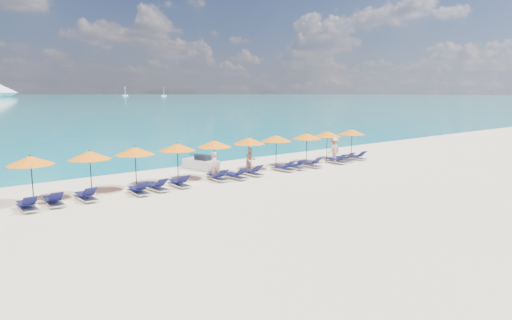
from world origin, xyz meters
TOP-DOWN VIEW (x-y plane):
  - ground at (0.00, 0.00)m, footprint 1400.00×1400.00m
  - sailboat_near at (227.48, 474.13)m, footprint 6.42×2.14m
  - sailboat_far at (199.94, 529.20)m, footprint 6.86×2.29m
  - jetski at (-0.60, 8.16)m, footprint 1.49×2.81m
  - beachgoer_a at (-1.80, 4.57)m, footprint 0.72×0.69m
  - beachgoer_b at (1.15, 5.01)m, footprint 0.82×0.53m
  - beachgoer_c at (8.51, 4.59)m, footprint 1.29×0.73m
  - umbrella_0 at (-11.31, 5.22)m, footprint 2.10×2.10m
  - umbrella_1 at (-8.67, 5.25)m, footprint 2.10×2.10m
  - umbrella_2 at (-6.30, 5.35)m, footprint 2.10×2.10m
  - umbrella_3 at (-3.77, 5.41)m, footprint 2.10×2.10m
  - umbrella_4 at (-1.30, 5.39)m, footprint 2.10×2.10m
  - umbrella_5 at (1.29, 5.36)m, footprint 2.10×2.10m
  - umbrella_6 at (3.67, 5.44)m, footprint 2.10×2.10m
  - umbrella_7 at (6.34, 5.22)m, footprint 2.10×2.10m
  - umbrella_8 at (8.67, 5.40)m, footprint 2.10×2.10m
  - umbrella_9 at (11.38, 5.29)m, footprint 2.10×2.10m
  - lounger_0 at (-11.79, 4.11)m, footprint 0.67×1.72m
  - lounger_1 at (-10.68, 4.25)m, footprint 0.64×1.71m
  - lounger_2 at (-9.25, 4.27)m, footprint 0.68×1.72m
  - lounger_3 at (-6.81, 3.91)m, footprint 0.70×1.73m
  - lounger_4 at (-5.74, 4.09)m, footprint 0.77×1.75m
  - lounger_5 at (-4.37, 4.17)m, footprint 0.66×1.71m
  - lounger_6 at (-1.84, 4.27)m, footprint 0.65×1.71m
  - lounger_7 at (-0.75, 3.98)m, footprint 0.72×1.73m
  - lounger_8 at (0.67, 4.25)m, footprint 0.68×1.72m
  - lounger_9 at (3.21, 4.16)m, footprint 0.78×1.75m
  - lounger_10 at (4.29, 4.17)m, footprint 0.73×1.74m
  - lounger_11 at (5.64, 4.05)m, footprint 0.64×1.71m
  - lounger_12 at (8.19, 4.01)m, footprint 0.68×1.72m
  - lounger_13 at (9.30, 4.25)m, footprint 0.63×1.70m
  - lounger_14 at (10.73, 4.21)m, footprint 0.79×1.75m

SIDE VIEW (x-z plane):
  - ground at x=0.00m, z-range 0.00..0.00m
  - lounger_0 at x=-11.79m, z-range -0.09..0.56m
  - lounger_1 at x=-10.68m, z-range -0.09..0.56m
  - lounger_2 at x=-9.25m, z-range -0.09..0.56m
  - lounger_3 at x=-6.81m, z-range -0.09..0.56m
  - lounger_4 at x=-5.74m, z-range -0.09..0.56m
  - lounger_5 at x=-4.37m, z-range -0.09..0.56m
  - lounger_6 at x=-1.84m, z-range -0.09..0.56m
  - lounger_7 at x=-0.75m, z-range -0.09..0.56m
  - lounger_8 at x=0.67m, z-range -0.09..0.56m
  - lounger_9 at x=3.21m, z-range -0.09..0.56m
  - lounger_10 at x=4.29m, z-range -0.09..0.56m
  - lounger_11 at x=5.64m, z-range -0.09..0.56m
  - lounger_12 at x=8.19m, z-range -0.09..0.56m
  - lounger_13 at x=9.30m, z-range -0.09..0.56m
  - lounger_14 at x=10.73m, z-range -0.09..0.56m
  - jetski at x=-0.60m, z-range -0.08..0.87m
  - beachgoer_b at x=1.15m, z-range 0.00..1.60m
  - beachgoer_a at x=-1.80m, z-range 0.00..1.67m
  - beachgoer_c at x=8.51m, z-range 0.00..1.89m
  - sailboat_near at x=227.48m, z-range -4.68..7.10m
  - sailboat_far at x=199.94m, z-range -5.00..7.58m
  - umbrella_0 at x=-11.31m, z-range 0.88..3.16m
  - umbrella_1 at x=-8.67m, z-range 0.88..3.16m
  - umbrella_2 at x=-6.30m, z-range 0.88..3.16m
  - umbrella_3 at x=-3.77m, z-range 0.88..3.16m
  - umbrella_4 at x=-1.30m, z-range 0.88..3.16m
  - umbrella_5 at x=1.29m, z-range 0.88..3.16m
  - umbrella_6 at x=3.67m, z-range 0.88..3.16m
  - umbrella_7 at x=6.34m, z-range 0.88..3.16m
  - umbrella_8 at x=8.67m, z-range 0.88..3.16m
  - umbrella_9 at x=11.38m, z-range 0.88..3.16m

